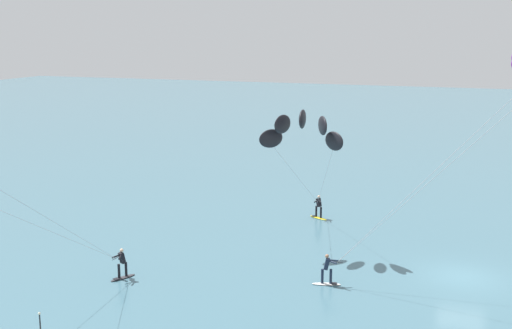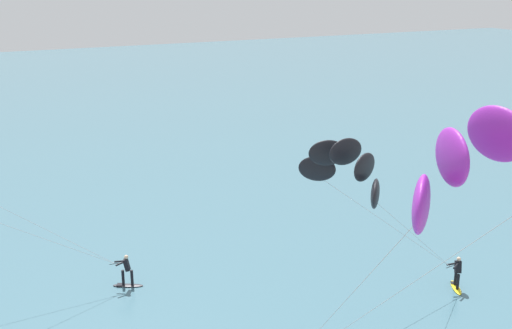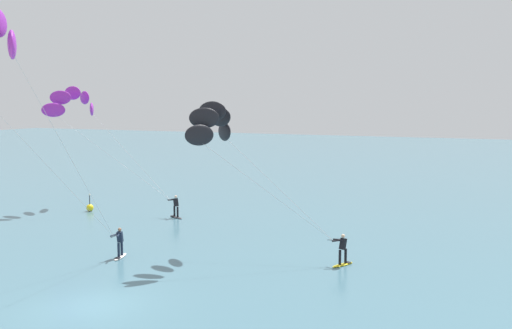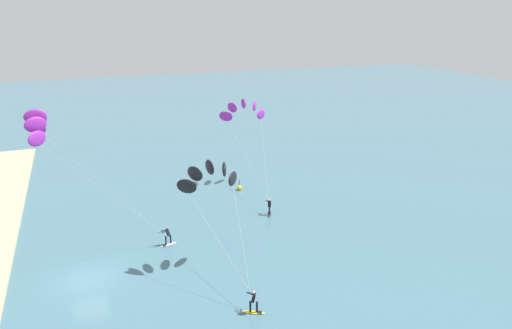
# 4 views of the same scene
# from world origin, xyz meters

# --- Properties ---
(ground_plane) EXTENTS (240.00, 240.00, 0.00)m
(ground_plane) POSITION_xyz_m (0.00, 0.00, 0.00)
(ground_plane) COLOR #426B7A
(kitesurfer_far_out) EXTENTS (8.72, 5.05, 8.61)m
(kitesurfer_far_out) POSITION_xyz_m (1.28, 9.41, 7.14)
(kitesurfer_far_out) COLOR yellow
(kitesurfer_far_out) RESTS_ON ground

